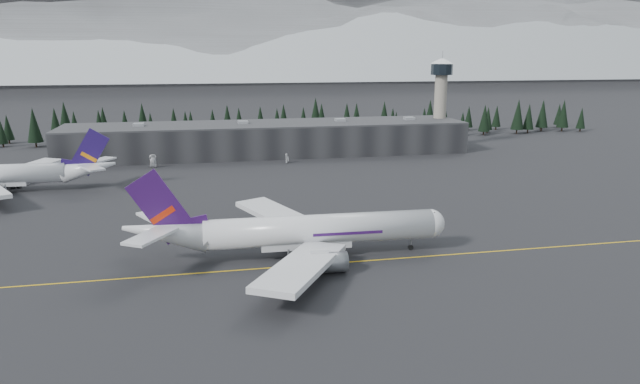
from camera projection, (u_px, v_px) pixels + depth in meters
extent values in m
plane|color=black|center=(340.00, 259.00, 113.48)|extent=(1400.00, 1400.00, 0.00)
cube|color=gold|center=(342.00, 263.00, 111.57)|extent=(400.00, 0.40, 0.02)
cube|color=black|center=(268.00, 139.00, 231.05)|extent=(160.00, 30.00, 12.00)
cube|color=#333335|center=(268.00, 124.00, 229.56)|extent=(160.00, 30.00, 0.60)
cylinder|color=gray|center=(440.00, 110.00, 246.13)|extent=(5.20, 5.20, 32.00)
cylinder|color=black|center=(442.00, 69.00, 242.05)|extent=(9.20, 9.20, 4.50)
cone|color=silver|center=(442.00, 61.00, 241.23)|extent=(10.00, 10.00, 2.00)
cube|color=black|center=(259.00, 125.00, 265.91)|extent=(360.00, 20.00, 15.00)
cylinder|color=silver|center=(320.00, 229.00, 114.35)|extent=(46.36, 7.37, 6.03)
sphere|color=silver|center=(430.00, 223.00, 118.21)|extent=(6.03, 6.03, 6.03)
cone|color=silver|center=(166.00, 233.00, 109.11)|extent=(17.04, 6.51, 8.73)
cube|color=silver|center=(282.00, 217.00, 128.63)|extent=(19.69, 28.79, 2.58)
cylinder|color=gray|center=(313.00, 230.00, 124.75)|extent=(6.64, 4.01, 3.82)
cube|color=silver|center=(302.00, 266.00, 98.82)|extent=(20.91, 28.43, 2.58)
cylinder|color=gray|center=(330.00, 262.00, 105.52)|extent=(6.64, 4.01, 3.82)
cube|color=#2F104B|center=(161.00, 207.00, 107.81)|extent=(12.73, 0.87, 14.96)
cube|color=red|center=(163.00, 215.00, 108.20)|extent=(4.91, 0.70, 3.68)
cube|color=silver|center=(158.00, 218.00, 114.21)|extent=(9.22, 11.87, 0.50)
cube|color=silver|center=(151.00, 236.00, 102.67)|extent=(9.65, 11.78, 0.50)
cylinder|color=black|center=(411.00, 243.00, 118.49)|extent=(0.50, 0.50, 3.01)
cylinder|color=black|center=(283.00, 243.00, 118.45)|extent=(0.50, 0.50, 3.01)
cylinder|color=black|center=(289.00, 258.00, 109.80)|extent=(0.50, 0.50, 3.01)
cone|color=silver|center=(89.00, 168.00, 171.17)|extent=(16.49, 6.27, 8.45)
cube|color=silver|center=(23.00, 169.00, 182.21)|extent=(20.20, 27.56, 2.49)
cube|color=#1F104C|center=(89.00, 152.00, 170.07)|extent=(12.33, 0.81, 14.49)
cube|color=orange|center=(89.00, 157.00, 170.39)|extent=(4.76, 0.67, 3.57)
cube|color=silver|center=(91.00, 168.00, 165.59)|extent=(8.95, 11.49, 0.49)
cube|color=silver|center=(99.00, 160.00, 176.76)|extent=(9.33, 11.41, 0.49)
cylinder|color=black|center=(6.00, 190.00, 164.32)|extent=(0.49, 0.49, 2.92)
cylinder|color=black|center=(16.00, 184.00, 172.69)|extent=(0.49, 0.49, 2.92)
imported|color=white|center=(153.00, 166.00, 204.40)|extent=(2.33, 4.87, 1.34)
imported|color=silver|center=(287.00, 161.00, 212.96)|extent=(3.86, 1.86, 1.27)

